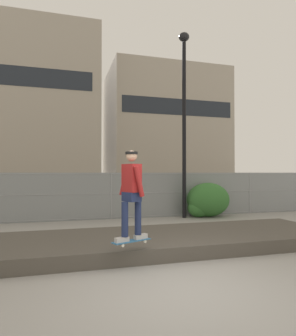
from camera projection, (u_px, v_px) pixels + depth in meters
ground_plane at (185, 289)px, 4.71m from camera, size 120.00×120.00×0.00m
gravel_berm at (142, 242)px, 7.29m from camera, size 10.27×2.71×0.31m
skateboard at (131, 241)px, 5.73m from camera, size 0.82×0.49×0.07m
skater at (132, 189)px, 5.75m from camera, size 0.70×0.62×1.73m
chain_fence at (111, 196)px, 11.91m from camera, size 25.58×0.06×1.85m
street_lamp at (184, 104)px, 12.32m from camera, size 0.44×0.44×7.66m
parked_car_near at (57, 194)px, 14.20m from camera, size 4.45×2.05×1.66m
office_block at (163, 129)px, 52.93m from camera, size 19.28×15.35×19.22m
shrub_center at (199, 208)px, 12.39m from camera, size 1.01×0.83×0.78m
shrub_right at (208, 200)px, 12.56m from camera, size 1.84×1.51×1.42m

